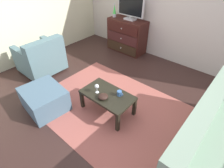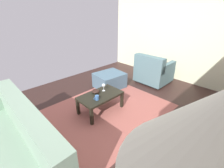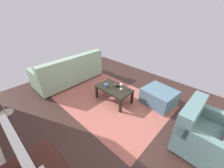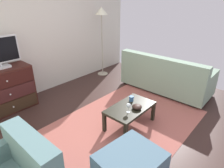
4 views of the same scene
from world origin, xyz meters
TOP-DOWN VIEW (x-y plane):
  - ground_plane at (0.00, 0.00)m, footprint 5.43×4.59m
  - wall_accent_rear at (0.00, 2.06)m, footprint 5.43×0.12m
  - area_rug at (0.20, -0.20)m, footprint 2.60×1.90m
  - dresser at (-0.94, 1.75)m, footprint 0.98×0.49m
  - coffee_table at (0.20, -0.28)m, footprint 0.84×0.49m
  - wine_glass at (0.04, -0.36)m, footprint 0.07×0.07m
  - mug at (0.36, -0.19)m, footprint 0.11×0.08m
  - bowl_decorative at (0.21, -0.40)m, footprint 0.16×0.16m
  - couch_large at (1.80, -0.07)m, footprint 0.85×1.95m
  - ottoman at (-0.66, -0.92)m, footprint 0.76×0.67m
  - standing_lamp at (1.60, 1.70)m, footprint 0.32×0.32m

SIDE VIEW (x-z plane):
  - ground_plane at x=0.00m, z-range -0.05..0.00m
  - area_rug at x=0.20m, z-range 0.00..0.01m
  - ottoman at x=-0.66m, z-range 0.00..0.38m
  - coffee_table at x=0.20m, z-range 0.13..0.50m
  - couch_large at x=1.80m, z-range -0.09..0.76m
  - bowl_decorative at x=0.21m, z-range 0.37..0.44m
  - mug at x=0.36m, z-range 0.37..0.45m
  - dresser at x=-0.94m, z-range 0.00..0.83m
  - wine_glass at x=0.04m, z-range 0.40..0.56m
  - wall_accent_rear at x=0.00m, z-range 0.00..2.57m
  - standing_lamp at x=1.60m, z-range 0.63..2.39m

